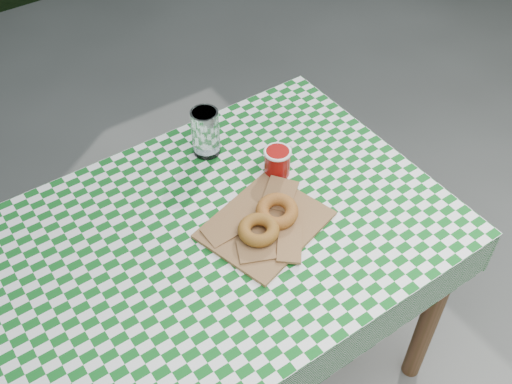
# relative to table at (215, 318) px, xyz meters

# --- Properties ---
(ground) EXTENTS (60.00, 60.00, 0.00)m
(ground) POSITION_rel_table_xyz_m (0.13, 0.02, -0.38)
(ground) COLOR #53534E
(ground) RESTS_ON ground
(table) EXTENTS (1.24, 0.83, 0.75)m
(table) POSITION_rel_table_xyz_m (0.00, 0.00, 0.00)
(table) COLOR brown
(table) RESTS_ON ground
(tablecloth) EXTENTS (1.26, 0.85, 0.01)m
(tablecloth) POSITION_rel_table_xyz_m (-0.00, 0.00, 0.38)
(tablecloth) COLOR #0D5919
(tablecloth) RESTS_ON table
(paper_bag) EXTENTS (0.36, 0.32, 0.02)m
(paper_bag) POSITION_rel_table_xyz_m (0.14, -0.05, 0.39)
(paper_bag) COLOR #986B42
(paper_bag) RESTS_ON tablecloth
(bagel_front) EXTENTS (0.12, 0.12, 0.03)m
(bagel_front) POSITION_rel_table_xyz_m (0.11, -0.08, 0.41)
(bagel_front) COLOR brown
(bagel_front) RESTS_ON paper_bag
(bagel_back) EXTENTS (0.16, 0.16, 0.03)m
(bagel_back) POSITION_rel_table_xyz_m (0.18, -0.05, 0.41)
(bagel_back) COLOR #A45F21
(bagel_back) RESTS_ON paper_bag
(coffee_mug) EXTENTS (0.18, 0.18, 0.08)m
(coffee_mug) POSITION_rel_table_xyz_m (0.29, 0.09, 0.42)
(coffee_mug) COLOR maroon
(coffee_mug) RESTS_ON tablecloth
(drinking_glass) EXTENTS (0.10, 0.10, 0.14)m
(drinking_glass) POSITION_rel_table_xyz_m (0.17, 0.28, 0.45)
(drinking_glass) COLOR white
(drinking_glass) RESTS_ON tablecloth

